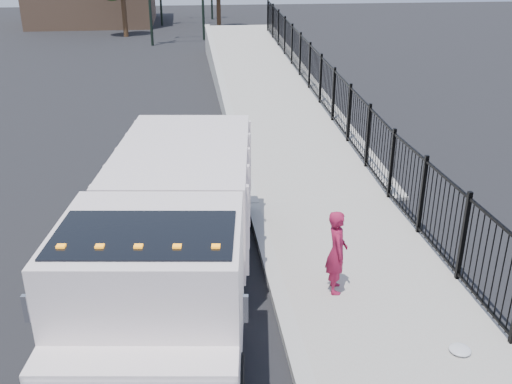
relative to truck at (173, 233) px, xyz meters
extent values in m
plane|color=black|center=(1.89, 0.13, -1.54)|extent=(120.00, 120.00, 0.00)
cube|color=#9E998E|center=(3.82, -1.87, -1.48)|extent=(3.55, 12.00, 0.12)
cube|color=#ADAAA3|center=(1.89, -1.87, -1.46)|extent=(0.30, 12.00, 0.16)
cube|color=#9E998E|center=(4.02, 16.13, -1.54)|extent=(3.95, 24.06, 3.19)
cube|color=black|center=(5.44, 12.13, -0.64)|extent=(0.10, 28.00, 1.80)
cube|color=black|center=(0.05, 0.40, -0.96)|extent=(1.95, 7.25, 0.23)
cube|color=white|center=(-0.25, -2.01, 0.09)|extent=(2.75, 2.62, 2.11)
cube|color=black|center=(-0.29, -2.27, 0.73)|extent=(2.48, 1.65, 0.90)
cube|color=white|center=(0.22, 1.76, 0.09)|extent=(3.07, 4.72, 1.79)
cube|color=silver|center=(-1.70, -2.89, 0.57)|extent=(0.07, 0.07, 0.37)
cube|color=silver|center=(0.92, -3.22, 0.57)|extent=(0.07, 0.07, 0.37)
cube|color=orange|center=(-1.28, -2.52, 1.17)|extent=(0.12, 0.10, 0.06)
cube|color=orange|center=(-0.81, -2.58, 1.17)|extent=(0.12, 0.10, 0.06)
cube|color=orange|center=(-0.33, -2.64, 1.17)|extent=(0.12, 0.10, 0.06)
cube|color=orange|center=(0.14, -2.70, 1.17)|extent=(0.12, 0.10, 0.06)
cube|color=orange|center=(0.61, -2.76, 1.17)|extent=(0.12, 0.10, 0.06)
cylinder|color=black|center=(-0.80, 2.53, -1.02)|extent=(0.47, 1.09, 1.06)
cylinder|color=black|center=(1.40, 2.25, -1.02)|extent=(0.47, 1.09, 1.06)
cylinder|color=black|center=(-0.65, 3.68, -1.02)|extent=(0.47, 1.09, 1.06)
cylinder|color=black|center=(1.55, 3.40, -1.02)|extent=(0.47, 1.09, 1.06)
imported|color=maroon|center=(2.96, 0.03, -0.61)|extent=(0.46, 0.64, 1.63)
ellipsoid|color=silver|center=(4.50, -1.99, -1.38)|extent=(0.35, 0.35, 0.09)
cylinder|color=#382314|center=(-3.82, 35.44, 0.06)|extent=(0.36, 0.36, 3.20)
cylinder|color=#382314|center=(3.37, 39.78, 0.06)|extent=(0.36, 0.36, 3.20)
cylinder|color=#382314|center=(-2.82, 48.25, 0.06)|extent=(0.36, 0.36, 3.20)
camera|label=1|loc=(0.33, -8.92, 4.55)|focal=40.00mm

